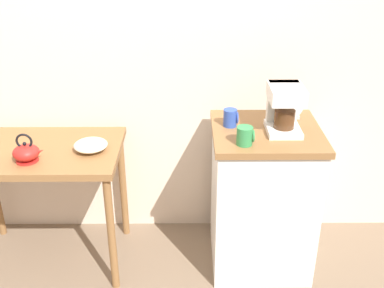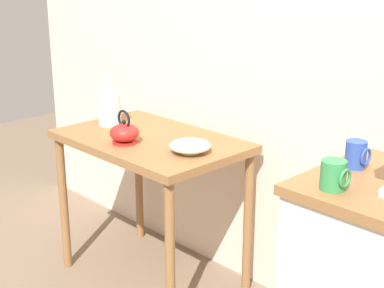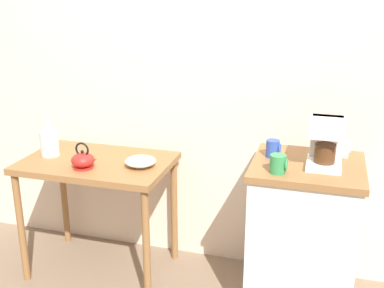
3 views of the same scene
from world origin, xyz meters
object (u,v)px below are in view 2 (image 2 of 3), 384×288
(mug_blue, at_px, (357,154))
(teakettle, at_px, (125,133))
(bowl_stoneware, at_px, (190,146))
(glass_carafe_vase, at_px, (109,108))
(mug_tall_green, at_px, (334,175))

(mug_blue, bearing_deg, teakettle, -170.20)
(bowl_stoneware, distance_m, teakettle, 0.34)
(bowl_stoneware, height_order, glass_carafe_vase, glass_carafe_vase)
(glass_carafe_vase, bearing_deg, bowl_stoneware, -2.08)
(bowl_stoneware, xyz_separation_m, mug_blue, (0.78, 0.07, 0.13))
(bowl_stoneware, distance_m, glass_carafe_vase, 0.63)
(bowl_stoneware, relative_size, glass_carafe_vase, 0.75)
(glass_carafe_vase, height_order, mug_blue, glass_carafe_vase)
(bowl_stoneware, relative_size, mug_tall_green, 1.92)
(teakettle, relative_size, mug_blue, 1.73)
(bowl_stoneware, height_order, teakettle, teakettle)
(teakettle, xyz_separation_m, mug_tall_green, (1.15, -0.04, 0.11))
(teakettle, distance_m, mug_blue, 1.12)
(teakettle, distance_m, mug_tall_green, 1.16)
(bowl_stoneware, bearing_deg, glass_carafe_vase, 177.92)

